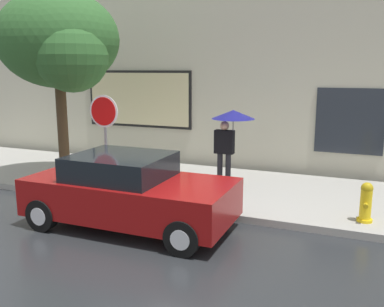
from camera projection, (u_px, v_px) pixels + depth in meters
ground_plane at (148, 229)px, 8.38m from camera, size 60.00×60.00×0.00m
sidewalk at (202, 187)px, 11.08m from camera, size 20.00×4.00×0.15m
building_facade at (232, 56)px, 12.68m from camera, size 20.00×0.67×7.00m
parked_car at (129, 192)px, 8.37m from camera, size 4.09×1.94×1.46m
fire_hydrant at (366, 203)px, 8.27m from camera, size 0.30×0.44×0.80m
pedestrian_with_umbrella at (231, 125)px, 10.55m from camera, size 1.08×1.08×1.96m
street_tree at (60, 43)px, 10.80m from camera, size 3.32×2.82×4.94m
stop_sign at (105, 125)px, 9.89m from camera, size 0.76×0.10×2.37m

